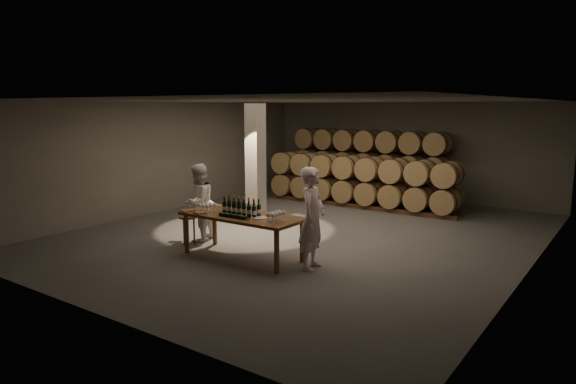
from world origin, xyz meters
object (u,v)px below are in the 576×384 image
Objects in this scene: person_man at (312,218)px; plate at (259,218)px; notebook_near at (200,213)px; bottle_cluster at (241,209)px; tasting_table at (242,220)px; stool at (188,221)px; person_woman at (198,203)px.

plate is at bearing 92.06° from person_man.
plate is 1.25× the size of notebook_near.
bottle_cluster is 0.51m from plate.
person_man is at bearing 14.35° from plate.
notebook_near is 2.42m from person_man.
bottle_cluster reaches higher than tasting_table.
stool is (-2.11, 0.11, -0.37)m from plate.
bottle_cluster is 0.44× the size of person_man.
stool is at bearing 178.29° from tasting_table.
person_man reaches higher than stool.
person_man is at bearing 8.43° from bottle_cluster.
plate is 0.17× the size of person_woman.
bottle_cluster is at bearing 86.14° from person_man.
bottle_cluster is at bearing 175.09° from plate.
person_man reaches higher than bottle_cluster.
tasting_table is 0.50m from plate.
notebook_near is at bearing 34.01° from person_woman.
person_woman is (-2.19, 0.53, -0.01)m from plate.
bottle_cluster is 1.77m from person_woman.
person_man is (3.18, 0.16, 0.44)m from stool.
person_man is at bearing 32.62° from notebook_near.
stool is 0.34× the size of person_man.
stool is at bearing 169.50° from notebook_near.
plate is (0.49, -0.04, -0.12)m from bottle_cluster.
plate is at bearing -3.11° from stool.
notebook_near reaches higher than plate.
tasting_table is at bearing 172.23° from plate.
plate is at bearing 32.83° from notebook_near.
person_woman reaches higher than plate.
person_woman is at bearing 166.45° from plate.
tasting_table is at bearing 82.88° from bottle_cluster.
plate reaches higher than tasting_table.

